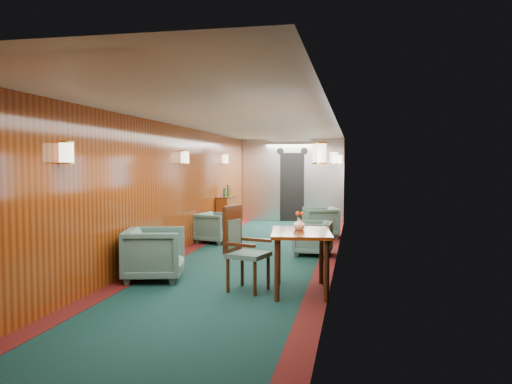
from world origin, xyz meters
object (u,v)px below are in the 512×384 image
dining_table (301,241)px  armchair_right_near (312,238)px  credenza (226,213)px  armchair_left_near (154,254)px  armchair_right_far (320,222)px  side_chair (241,244)px  armchair_left_far (215,228)px

dining_table → armchair_right_near: (-0.08, 2.71, -0.36)m
credenza → armchair_left_near: (0.32, -5.33, -0.07)m
dining_table → armchair_right_far: 5.00m
dining_table → side_chair: side_chair is taller
credenza → armchair_left_far: credenza is taller
armchair_left_near → armchair_right_far: size_ratio=1.09×
side_chair → armchair_right_far: (0.70, 5.02, -0.26)m
side_chair → armchair_right_near: side_chair is taller
armchair_left_near → armchair_right_far: bearing=-37.4°
armchair_left_far → armchair_right_near: bearing=-100.1°
armchair_left_near → side_chair: bearing=-116.8°
armchair_right_near → armchair_left_far: bearing=-113.1°
credenza → armchair_right_near: bearing=-50.5°
armchair_left_near → armchair_right_far: 5.13m
armchair_right_far → credenza: bearing=-118.8°
dining_table → armchair_right_near: dining_table is taller
credenza → armchair_right_near: 3.77m
side_chair → credenza: 5.89m
dining_table → side_chair: (-0.79, -0.03, -0.07)m
armchair_left_far → armchair_right_far: 2.47m
credenza → armchair_left_far: (0.25, -1.87, -0.12)m
dining_table → armchair_right_near: size_ratio=1.68×
credenza → armchair_right_near: (2.39, -2.91, -0.13)m
armchair_left_near → armchair_left_far: bearing=-12.5°
dining_table → armchair_right_far: dining_table is taller
dining_table → armchair_right_near: bearing=83.9°
dining_table → armchair_left_near: dining_table is taller
armchair_right_near → armchair_left_near: bearing=-37.8°
side_chair → armchair_left_near: side_chair is taller
armchair_right_far → armchair_left_far: bearing=-73.9°
side_chair → armchair_left_far: 4.05m
armchair_right_near → armchair_right_far: armchair_right_far is taller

